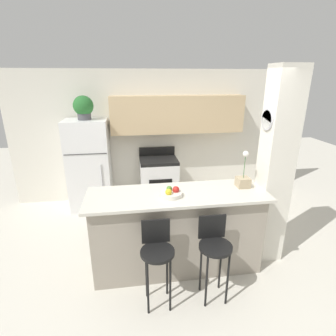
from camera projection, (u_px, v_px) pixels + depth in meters
ground_plane at (177, 265)px, 3.53m from camera, size 14.00×14.00×0.00m
wall_back at (165, 128)px, 5.15m from camera, size 5.60×0.38×2.55m
pillar_right at (275, 170)px, 3.34m from camera, size 0.38×0.32×2.55m
counter_bar at (177, 231)px, 3.35m from camera, size 2.21×0.71×1.06m
refrigerator at (89, 165)px, 4.88m from camera, size 0.76×0.64×1.69m
stove_range at (159, 180)px, 5.20m from camera, size 0.72×0.62×1.07m
bar_stool_left at (157, 252)px, 2.77m from camera, size 0.36×0.36×0.97m
bar_stool_right at (214, 247)px, 2.85m from camera, size 0.36×0.36×0.97m
potted_plant_on_fridge at (83, 107)px, 4.53m from camera, size 0.35×0.35×0.41m
orchid_vase at (243, 179)px, 3.34m from camera, size 0.16×0.16×0.48m
fruit_bowl at (171, 193)px, 3.09m from camera, size 0.26×0.26×0.12m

